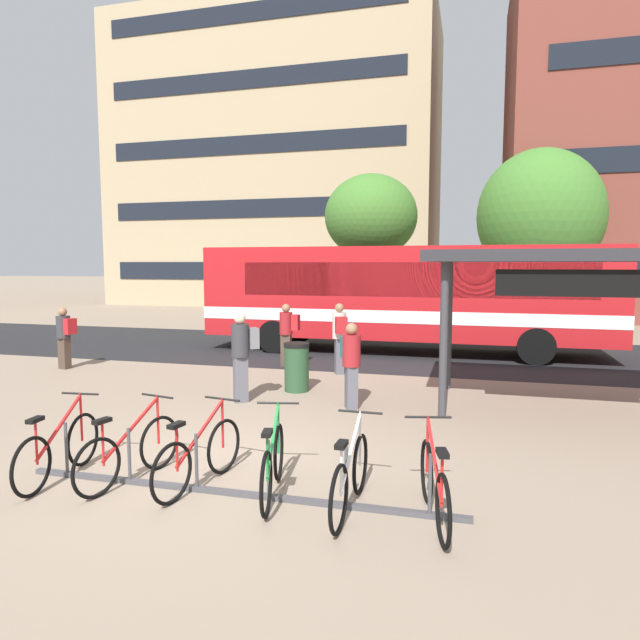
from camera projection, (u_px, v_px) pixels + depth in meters
The scene contains 20 objects.
ground at pixel (203, 466), 7.41m from camera, with size 200.00×200.00×0.00m, color gray.
bus_lane_asphalt at pixel (357, 350), 17.34m from camera, with size 80.00×7.20×0.01m, color #232326.
city_bus at pixel (401, 294), 16.81m from camera, with size 12.04×2.66×3.20m.
bike_rack at pixel (232, 487), 6.45m from camera, with size 5.43×0.13×0.70m.
parked_bicycle_red_0 at pixel (59, 450), 6.90m from camera, with size 0.52×1.72×0.99m.
parked_bicycle_red_1 at pixel (130, 452), 6.82m from camera, with size 0.55×1.70×0.99m.
parked_bicycle_red_2 at pixel (199, 456), 6.66m from camera, with size 0.52×1.71×0.99m.
parked_bicycle_green_3 at pixel (273, 464), 6.40m from camera, with size 0.56×1.69×0.99m.
parked_bicycle_white_4 at pixel (350, 477), 6.01m from camera, with size 0.52×1.72×0.99m.
parked_bicycle_red_5 at pixel (434, 486), 5.77m from camera, with size 0.59×1.69×0.99m.
transit_shelter at pixel (578, 262), 10.04m from camera, with size 5.43×3.13×2.93m.
commuter_grey_pack_0 at pixel (242, 351), 10.77m from camera, with size 0.60×0.56×1.76m.
commuter_teal_pack_1 at pixel (351, 359), 10.30m from camera, with size 0.51×0.60×1.61m.
commuter_red_pack_2 at pixel (287, 331), 14.55m from camera, with size 0.54×0.36×1.65m.
commuter_red_pack_3 at pixel (340, 334), 13.51m from camera, with size 0.49×0.60×1.74m.
commuter_red_pack_4 at pixel (65, 334), 14.21m from camera, with size 0.57×0.41×1.59m.
trash_bin at pixel (297, 367), 11.74m from camera, with size 0.55×0.55×1.03m.
street_tree_0 at pixel (540, 216), 22.89m from camera, with size 5.08×5.08×7.41m.
street_tree_1 at pixel (371, 217), 22.12m from camera, with size 3.69×3.69×6.26m.
building_left_wing at pixel (281, 166), 38.67m from camera, with size 21.27×10.98×19.00m.
Camera 1 is at (3.41, -6.51, 2.68)m, focal length 31.13 mm.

